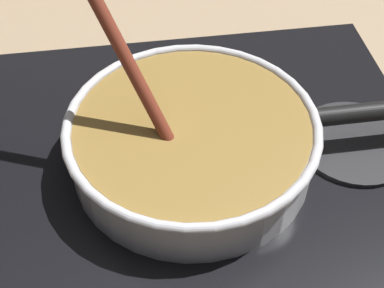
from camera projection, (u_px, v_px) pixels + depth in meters
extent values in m
cube|color=#9E8466|center=(183.00, 230.00, 0.62)|extent=(2.40, 1.60, 0.04)
cube|color=black|center=(192.00, 165.00, 0.65)|extent=(0.56, 0.48, 0.01)
torus|color=#592D0C|center=(192.00, 160.00, 0.64)|extent=(0.18, 0.18, 0.01)
cylinder|color=#262628|center=(355.00, 142.00, 0.66)|extent=(0.14, 0.14, 0.01)
cylinder|color=silver|center=(192.00, 144.00, 0.62)|extent=(0.27, 0.27, 0.06)
cylinder|color=olive|center=(192.00, 142.00, 0.62)|extent=(0.26, 0.26, 0.05)
torus|color=silver|center=(192.00, 125.00, 0.60)|extent=(0.28, 0.28, 0.01)
cylinder|color=black|center=(374.00, 112.00, 0.63)|extent=(0.15, 0.02, 0.02)
cylinder|color=#E5CC7A|center=(174.00, 180.00, 0.56)|extent=(0.04, 0.04, 0.01)
cylinder|color=#E5CC7A|center=(185.00, 131.00, 0.61)|extent=(0.03, 0.03, 0.01)
cylinder|color=#EDD88C|center=(151.00, 92.00, 0.65)|extent=(0.03, 0.03, 0.01)
cylinder|color=#E5CC7A|center=(229.00, 188.00, 0.55)|extent=(0.04, 0.04, 0.01)
cylinder|color=maroon|center=(114.00, 35.00, 0.55)|extent=(0.12, 0.13, 0.23)
cube|color=brown|center=(175.00, 151.00, 0.59)|extent=(0.05, 0.05, 0.01)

